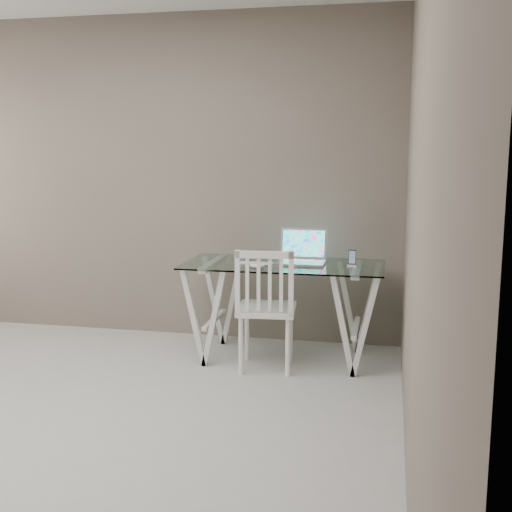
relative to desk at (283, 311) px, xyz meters
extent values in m
plane|color=#AEABA7|center=(-1.11, -1.75, -0.38)|extent=(4.50, 4.50, 0.00)
cube|color=#6E6257|center=(-1.11, 0.50, 0.97)|extent=(4.00, 0.02, 2.70)
cube|color=#6E6257|center=(0.89, -1.75, 0.97)|extent=(0.02, 4.50, 2.70)
cube|color=silver|center=(0.00, 0.00, 0.36)|extent=(1.50, 0.70, 0.01)
cube|color=silver|center=(-0.55, 0.00, -0.02)|extent=(0.24, 0.62, 0.72)
cube|color=silver|center=(0.55, 0.00, -0.02)|extent=(0.24, 0.62, 0.72)
cube|color=white|center=(-0.09, -0.22, 0.06)|extent=(0.45, 0.45, 0.04)
cylinder|color=white|center=(-0.24, -0.40, -0.17)|extent=(0.04, 0.04, 0.42)
cylinder|color=white|center=(0.10, -0.37, -0.17)|extent=(0.04, 0.04, 0.42)
cylinder|color=white|center=(-0.27, -0.07, -0.17)|extent=(0.04, 0.04, 0.42)
cylinder|color=white|center=(0.06, -0.03, -0.17)|extent=(0.04, 0.04, 0.42)
cube|color=white|center=(-0.07, -0.41, 0.29)|extent=(0.42, 0.07, 0.46)
cube|color=silver|center=(0.13, 0.03, 0.37)|extent=(0.36, 0.25, 0.02)
cube|color=#19D899|center=(0.13, 0.18, 0.50)|extent=(0.36, 0.06, 0.24)
cube|color=silver|center=(-0.21, -0.05, 0.37)|extent=(0.29, 0.13, 0.01)
ellipsoid|color=silver|center=(-0.16, -0.21, 0.38)|extent=(0.11, 0.07, 0.04)
cube|color=white|center=(0.51, -0.01, 0.37)|extent=(0.07, 0.07, 0.02)
cube|color=black|center=(0.51, 0.00, 0.43)|extent=(0.05, 0.03, 0.11)
camera|label=1|loc=(0.78, -4.69, 1.22)|focal=45.00mm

